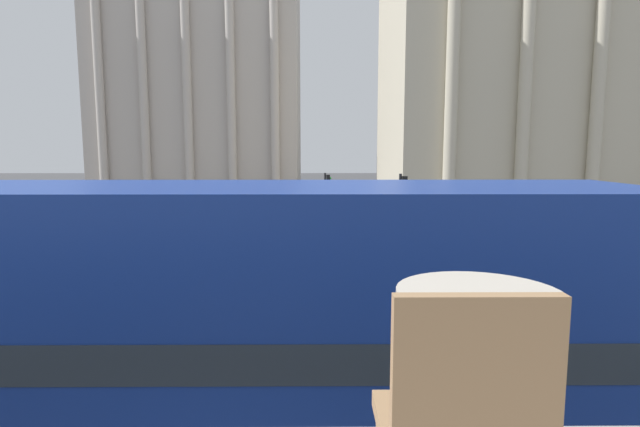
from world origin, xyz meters
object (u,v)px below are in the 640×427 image
object	(u,v)px
double_decker_bus	(185,332)
car_silver	(252,240)
cafe_dining_table	(477,343)
car_black	(438,265)
traffic_light_mid	(402,204)
pedestrian_black	(453,218)
plaza_building_right	(576,87)
traffic_light_near	(492,240)
plaza_building_left	(201,86)
pedestrian_olive	(318,214)
traffic_light_far	(326,193)

from	to	relation	value
double_decker_bus	car_silver	size ratio (longest dim) A/B	2.74
cafe_dining_table	car_black	distance (m)	15.91
traffic_light_mid	pedestrian_black	size ratio (longest dim) A/B	2.32
plaza_building_right	traffic_light_near	xyz separation A→B (m)	(-17.71, -30.67, -7.93)
pedestrian_black	double_decker_bus	bearing A→B (deg)	166.97
double_decker_bus	plaza_building_left	xyz separation A→B (m)	(-11.69, 53.30, 9.72)
double_decker_bus	plaza_building_left	distance (m)	55.42
plaza_building_right	car_silver	distance (m)	35.09
double_decker_bus	plaza_building_left	bearing A→B (deg)	102.57
car_silver	pedestrian_black	distance (m)	11.87
traffic_light_near	pedestrian_olive	distance (m)	15.17
double_decker_bus	traffic_light_near	size ratio (longest dim) A/B	3.43
pedestrian_olive	pedestrian_black	bearing A→B (deg)	-104.13
traffic_light_mid	pedestrian_black	bearing A→B (deg)	59.00
double_decker_bus	pedestrian_black	size ratio (longest dim) A/B	7.21
car_black	traffic_light_near	bearing A→B (deg)	-85.05
car_silver	pedestrian_olive	world-z (taller)	pedestrian_olive
double_decker_bus	traffic_light_near	bearing A→B (deg)	48.50
traffic_light_near	traffic_light_far	xyz separation A→B (m)	(-4.25, 15.17, 0.01)
car_silver	pedestrian_olive	xyz separation A→B (m)	(2.98, 5.98, 0.36)
plaza_building_left	traffic_light_near	distance (m)	50.43
cafe_dining_table	traffic_light_near	distance (m)	12.58
double_decker_bus	car_silver	world-z (taller)	double_decker_bus
double_decker_bus	traffic_light_near	xyz separation A→B (m)	(6.52, 7.32, -0.15)
plaza_building_left	plaza_building_right	xyz separation A→B (m)	(35.92, -15.31, -1.94)
cafe_dining_table	traffic_light_mid	xyz separation A→B (m)	(2.98, 18.92, -1.55)
traffic_light_mid	pedestrian_black	distance (m)	8.00
plaza_building_right	pedestrian_black	xyz separation A→B (m)	(-14.93, -16.73, -9.23)
pedestrian_olive	traffic_light_far	bearing A→B (deg)	-41.50
car_silver	pedestrian_olive	bearing A→B (deg)	82.45
double_decker_bus	traffic_light_far	bearing A→B (deg)	84.42
traffic_light_near	pedestrian_black	distance (m)	14.28
plaza_building_left	plaza_building_right	world-z (taller)	plaza_building_left
plaza_building_right	car_silver	world-z (taller)	plaza_building_right
plaza_building_right	traffic_light_far	xyz separation A→B (m)	(-21.96, -15.51, -7.92)
plaza_building_left	pedestrian_olive	world-z (taller)	plaza_building_left
car_black	pedestrian_black	world-z (taller)	pedestrian_black
traffic_light_near	car_black	distance (m)	3.80
double_decker_bus	traffic_light_mid	distance (m)	15.45
plaza_building_left	car_black	bearing A→B (deg)	-67.54
double_decker_bus	plaza_building_right	size ratio (longest dim) A/B	0.35
plaza_building_right	pedestrian_black	world-z (taller)	plaza_building_right
traffic_light_far	car_silver	xyz separation A→B (m)	(-3.45, -6.78, -1.52)
traffic_light_far	traffic_light_near	bearing A→B (deg)	-74.36
traffic_light_near	car_black	world-z (taller)	traffic_light_near
cafe_dining_table	pedestrian_olive	size ratio (longest dim) A/B	0.40
traffic_light_mid	traffic_light_far	distance (m)	8.50
car_black	pedestrian_olive	world-z (taller)	pedestrian_olive
traffic_light_mid	plaza_building_right	bearing A→B (deg)	51.04
cafe_dining_table	traffic_light_near	size ratio (longest dim) A/B	0.22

